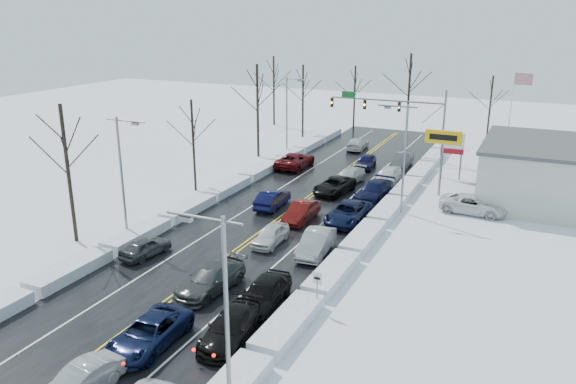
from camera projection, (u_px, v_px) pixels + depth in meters
The scene contains 42 objects.
ground at pixel (255, 237), 41.52m from camera, with size 160.00×160.00×0.00m, color silver.
road_surface at pixel (267, 228), 43.25m from camera, with size 14.00×84.00×0.01m, color black.
snow_bank_left at pixel (185, 214), 46.29m from camera, with size 1.74×72.00×0.76m, color white.
snow_bank_right at pixel (361, 245), 40.22m from camera, with size 1.74×72.00×0.76m, color white.
traffic_signal_mast at pixel (399, 110), 62.69m from camera, with size 13.28×0.39×8.00m.
tires_plus_sign at pixel (443, 142), 49.65m from camera, with size 3.20×0.34×6.00m.
used_vehicles_sign at pixel (453, 146), 55.35m from camera, with size 2.20×0.22×4.65m.
speed_limit_sign at pixel (317, 284), 30.83m from camera, with size 0.55×0.09×2.35m.
flagpole at pixel (512, 111), 59.61m from camera, with size 1.87×1.20×10.00m.
streetlight_se at pixel (222, 308), 21.03m from camera, with size 3.20×0.25×9.00m.
streetlight_ne at pixel (402, 150), 45.24m from camera, with size 3.20×0.25×9.00m.
streetlight_sw at pixel (123, 169), 39.76m from camera, with size 3.20×0.25×9.00m.
streetlight_nw at pixel (288, 110), 63.98m from camera, with size 3.20×0.25×9.00m.
tree_left_b at pixel (65, 147), 38.80m from camera, with size 4.00×4.00×10.00m.
tree_left_c at pixel (193, 128), 50.82m from camera, with size 3.40×3.40×8.50m.
tree_left_d at pixel (257, 93), 62.79m from camera, with size 4.20×4.20×10.50m.
tree_left_e at pixel (303, 87), 73.22m from camera, with size 3.80×3.80×9.50m.
tree_far_a at pixel (274, 77), 81.18m from camera, with size 4.00×4.00×10.00m.
tree_far_b at pixel (355, 86), 77.46m from camera, with size 3.60×3.60×9.00m.
tree_far_c at pixel (410, 80), 72.12m from camera, with size 4.40×4.40×11.00m.
tree_far_d at pixel (491, 96), 69.95m from camera, with size 3.40×3.40×8.50m.
queued_car_2 at pixel (151, 345), 28.04m from camera, with size 2.40×5.21×1.45m, color black.
queued_car_3 at pixel (211, 291), 33.57m from camera, with size 2.15×5.29×1.54m, color #3A3C3F.
queued_car_4 at pixel (271, 244), 40.38m from camera, with size 1.61×4.01×1.37m, color silver.
queued_car_5 at pixel (301, 220), 44.93m from camera, with size 1.59×4.55×1.50m, color #4F0C0A.
queued_car_6 at pixel (334, 193), 51.80m from camera, with size 2.42×5.25×1.46m, color black.
queued_car_7 at pixel (349, 183), 54.81m from camera, with size 1.97×4.84×1.40m, color #AEB1B6.
queued_car_8 at pixel (365, 168), 60.10m from camera, with size 1.74×4.32×1.47m, color black.
queued_car_11 at pixel (231, 339), 28.54m from camera, with size 2.05×5.05×1.47m, color black.
queued_car_12 at pixel (264, 306), 31.83m from camera, with size 1.95×4.85×1.65m, color black.
queued_car_13 at pixel (316, 254), 38.75m from camera, with size 1.68×4.83×1.59m, color #919398.
queued_car_14 at pixel (348, 222), 44.63m from camera, with size 2.57×5.58×1.55m, color black.
queued_car_15 at pixel (374, 199), 50.05m from camera, with size 2.23×5.48×1.59m, color black.
queued_car_16 at pixel (388, 183), 54.71m from camera, with size 1.93×4.80×1.64m, color silver.
queued_car_17 at pixel (402, 167), 60.55m from camera, with size 1.58×4.52×1.49m, color #3F4244.
oncoming_car_0 at pixel (272, 207), 48.00m from camera, with size 1.61×4.61×1.52m, color black.
oncoming_car_1 at pixel (295, 168), 60.32m from camera, with size 2.71×5.87×1.63m, color #550B0F.
oncoming_car_2 at pixel (357, 149), 68.35m from camera, with size 1.97×4.85×1.41m, color silver.
oncoming_car_3 at pixel (146, 256), 38.39m from camera, with size 1.57×3.89×1.33m, color #3C3E40.
parked_car_0 at pixel (473, 213), 46.59m from camera, with size 2.52×5.47×1.52m, color white.
parked_car_1 at pixel (515, 208), 47.86m from camera, with size 2.33×5.74×1.66m, color #424548.
parked_car_2 at pixel (494, 188), 53.38m from camera, with size 1.65×4.09×1.39m, color black.
Camera 1 is at (18.40, -33.94, 15.85)m, focal length 35.00 mm.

